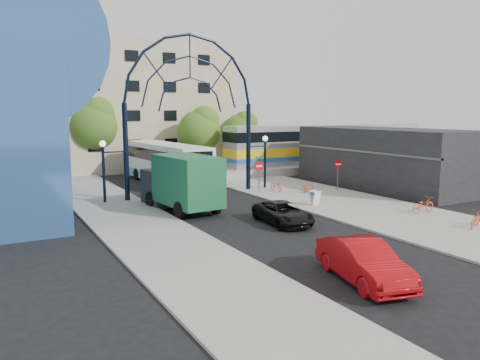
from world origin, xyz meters
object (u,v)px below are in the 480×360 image
tree_north_b (93,123)px  city_bus (167,163)px  gateway_arch (190,82)px  tree_north_c (241,131)px  stop_sign (259,169)px  bike_near_a (276,186)px  bike_near_b (309,187)px  green_truck (181,183)px  do_not_enter_sign (338,167)px  bike_far_c (476,219)px  sandwich_board (315,196)px  bike_far_a (423,205)px  black_suv (283,213)px  train_car (329,143)px  tree_north_a (200,129)px  red_sedan (363,261)px  street_name_sign (259,166)px

tree_north_b → city_bus: 10.81m
gateway_arch → tree_north_c: gateway_arch is taller
stop_sign → bike_near_a: size_ratio=1.53×
bike_near_b → green_truck: bearing=172.2°
do_not_enter_sign → bike_far_c: size_ratio=1.45×
gateway_arch → city_bus: gateway_arch is taller
do_not_enter_sign → sandwich_board: size_ratio=2.51×
stop_sign → sandwich_board: (0.80, -6.02, -1.25)m
sandwich_board → bike_far_c: (3.82, -9.15, -0.17)m
bike_far_c → sandwich_board: bearing=1.2°
stop_sign → green_truck: bearing=-160.7°
sandwich_board → tree_north_b: (-9.48, 23.95, 4.52)m
do_not_enter_sign → bike_far_a: bearing=-96.0°
bike_far_a → bike_near_b: bearing=10.8°
gateway_arch → stop_sign: (4.80, -2.00, -6.56)m
sandwich_board → bike_far_c: bearing=-67.4°
tree_north_c → bike_near_a: tree_north_c is taller
green_truck → black_suv: green_truck is taller
train_car → black_suv: size_ratio=5.52×
sandwich_board → bike_far_a: 6.81m
tree_north_a → bike_near_b: (1.93, -16.06, -4.02)m
stop_sign → city_bus: city_bus is taller
train_car → red_sedan: 35.59m
tree_north_c → bike_far_a: size_ratio=3.48×
gateway_arch → tree_north_c: 18.95m
bike_near_b → bike_far_c: bike_near_b is taller
tree_north_b → black_suv: 27.75m
street_name_sign → bike_near_a: size_ratio=1.71×
tree_north_b → tree_north_c: 16.15m
tree_north_a → street_name_sign: bearing=-94.0°
green_truck → bike_near_a: size_ratio=4.53×
tree_north_a → black_suv: tree_north_a is taller
street_name_sign → black_suv: 10.61m
tree_north_c → bike_near_b: (-4.07, -18.06, -3.69)m
gateway_arch → black_suv: (0.95, -11.00, -7.92)m
city_bus → bike_far_c: size_ratio=7.71×
red_sedan → bike_far_a: 13.62m
bike_far_a → gateway_arch: bearing=35.7°
gateway_arch → tree_north_c: size_ratio=2.10×
city_bus → bike_near_b: 13.23m
train_car → bike_near_b: train_car is taller
black_suv → bike_near_b: (7.11, 6.87, -0.04)m
train_car → bike_near_a: (-13.60, -10.03, -2.35)m
do_not_enter_sign → tree_north_b: size_ratio=0.31×
do_not_enter_sign → city_bus: city_bus is taller
do_not_enter_sign → bike_far_a: (-0.96, -9.18, -1.36)m
bike_near_a → sandwich_board: bearing=-94.7°
do_not_enter_sign → street_name_sign: (-5.80, 2.60, 0.15)m
bike_far_c → bike_near_a: bearing=-10.2°
train_car → tree_north_a: (-13.88, 3.93, 1.71)m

